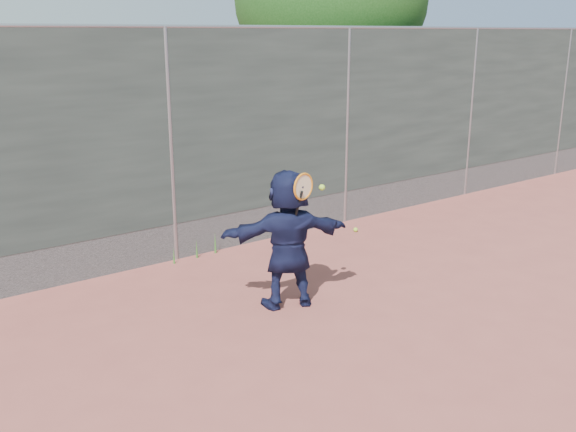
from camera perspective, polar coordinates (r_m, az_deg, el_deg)
ground at (r=6.09m, az=5.65°, el=-12.86°), size 80.00×80.00×0.00m
player at (r=6.97m, az=-0.00°, el=-2.04°), size 1.50×0.91×1.55m
ball_ground at (r=9.82m, az=6.02°, el=-1.22°), size 0.07×0.07×0.07m
fence at (r=8.36m, az=-10.42°, el=6.47°), size 20.00×0.06×3.03m
swing_action at (r=6.71m, az=1.51°, el=2.47°), size 0.50×0.16×0.51m
tree_right at (r=12.76m, az=4.33°, el=18.51°), size 3.78×3.60×5.39m
weed_clump at (r=8.74m, az=-7.88°, el=-2.80°), size 0.68×0.07×0.30m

